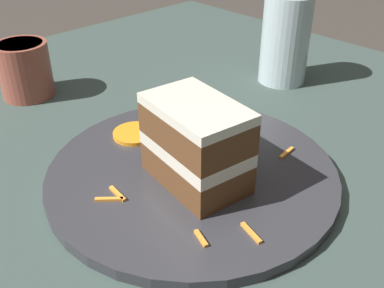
# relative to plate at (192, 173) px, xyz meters

# --- Properties ---
(ground_plane) EXTENTS (6.00, 6.00, 0.00)m
(ground_plane) POSITION_rel_plate_xyz_m (0.02, 0.04, -0.04)
(ground_plane) COLOR #38332D
(ground_plane) RESTS_ON ground
(dining_table) EXTENTS (1.00, 0.99, 0.03)m
(dining_table) POSITION_rel_plate_xyz_m (0.02, 0.04, -0.02)
(dining_table) COLOR #384742
(dining_table) RESTS_ON ground
(plate) EXTENTS (0.31, 0.31, 0.01)m
(plate) POSITION_rel_plate_xyz_m (0.00, 0.00, 0.00)
(plate) COLOR #333338
(plate) RESTS_ON dining_table
(cake_slice) EXTENTS (0.08, 0.11, 0.09)m
(cake_slice) POSITION_rel_plate_xyz_m (-0.01, -0.02, 0.05)
(cake_slice) COLOR brown
(cake_slice) RESTS_ON plate
(cream_dollop) EXTENTS (0.06, 0.06, 0.04)m
(cream_dollop) POSITION_rel_plate_xyz_m (0.08, 0.04, 0.02)
(cream_dollop) COLOR silver
(cream_dollop) RESTS_ON plate
(orange_garnish) EXTENTS (0.05, 0.05, 0.00)m
(orange_garnish) POSITION_rel_plate_xyz_m (-0.00, 0.10, 0.01)
(orange_garnish) COLOR orange
(orange_garnish) RESTS_ON plate
(carrot_shreds_scatter) EXTENTS (0.22, 0.19, 0.00)m
(carrot_shreds_scatter) POSITION_rel_plate_xyz_m (-0.01, -0.02, 0.01)
(carrot_shreds_scatter) COLOR orange
(carrot_shreds_scatter) RESTS_ON plate
(drinking_glass) EXTENTS (0.07, 0.07, 0.13)m
(drinking_glass) POSITION_rel_plate_xyz_m (0.28, 0.09, 0.05)
(drinking_glass) COLOR silver
(drinking_glass) RESTS_ON dining_table
(coffee_mug) EXTENTS (0.07, 0.07, 0.08)m
(coffee_mug) POSITION_rel_plate_xyz_m (-0.03, 0.31, 0.04)
(coffee_mug) COLOR #994C3D
(coffee_mug) RESTS_ON dining_table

